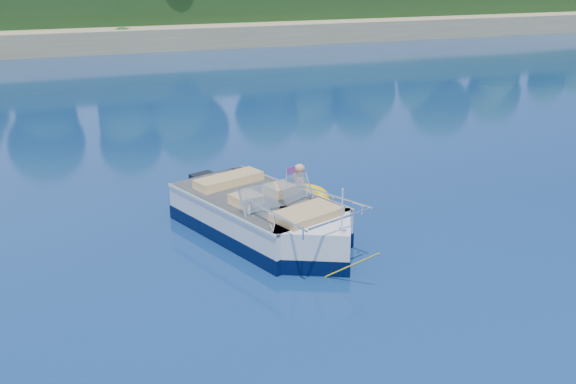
% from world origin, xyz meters
% --- Properties ---
extents(ground, '(160.00, 160.00, 0.00)m').
position_xyz_m(ground, '(0.00, 0.00, 0.00)').
color(ground, '#0A1B46').
rests_on(ground, ground).
extents(shoreline, '(170.00, 59.00, 6.00)m').
position_xyz_m(shoreline, '(0.00, 63.77, 0.98)').
color(shoreline, '#8E7852').
rests_on(shoreline, ground).
extents(motorboat, '(3.39, 5.81, 2.02)m').
position_xyz_m(motorboat, '(-1.05, 2.11, 0.39)').
color(motorboat, silver).
rests_on(motorboat, ground).
extents(tow_tube, '(1.53, 1.53, 0.40)m').
position_xyz_m(tow_tube, '(0.48, 3.96, 0.10)').
color(tow_tube, '#FFC600').
rests_on(tow_tube, ground).
extents(boy, '(0.46, 0.85, 1.60)m').
position_xyz_m(boy, '(0.42, 3.98, 0.00)').
color(boy, tan).
rests_on(boy, ground).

